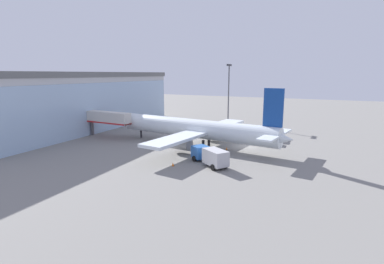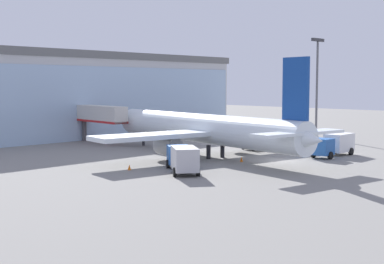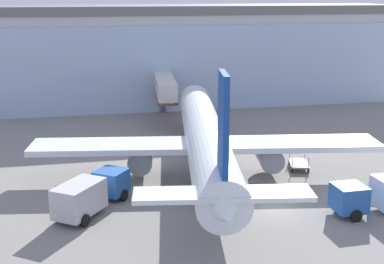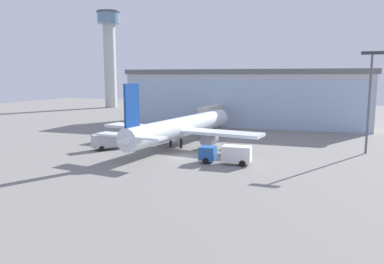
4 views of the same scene
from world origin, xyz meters
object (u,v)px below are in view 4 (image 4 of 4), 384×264
object	(u,v)px
jet_bridge	(212,112)
apron_light_mast	(370,93)
airplane	(181,127)
safety_cone_nose	(166,150)
catering_truck	(112,140)
baggage_cart	(229,146)
safety_cone_wingtip	(113,142)
control_tower	(110,50)
fuel_truck	(227,154)

from	to	relation	value
jet_bridge	apron_light_mast	size ratio (longest dim) A/B	0.75
airplane	safety_cone_nose	size ratio (longest dim) A/B	66.58
airplane	catering_truck	xyz separation A→B (m)	(-9.96, -6.80, -1.84)
safety_cone_nose	baggage_cart	bearing A→B (deg)	33.52
airplane	catering_truck	distance (m)	12.20
catering_truck	safety_cone_wingtip	bearing A→B (deg)	65.01
jet_bridge	apron_light_mast	world-z (taller)	apron_light_mast
control_tower	safety_cone_nose	bearing A→B (deg)	-51.66
jet_bridge	airplane	world-z (taller)	airplane
jet_bridge	fuel_truck	world-z (taller)	jet_bridge
baggage_cart	fuel_truck	bearing A→B (deg)	-153.62
apron_light_mast	baggage_cart	xyz separation A→B (m)	(-21.47, -4.38, -9.25)
fuel_truck	baggage_cart	bearing A→B (deg)	-80.06
safety_cone_wingtip	baggage_cart	bearing A→B (deg)	5.27
baggage_cart	safety_cone_wingtip	world-z (taller)	baggage_cart
catering_truck	fuel_truck	bearing A→B (deg)	-66.15
catering_truck	safety_cone_nose	bearing A→B (deg)	-51.44
apron_light_mast	safety_cone_nose	world-z (taller)	apron_light_mast
catering_truck	jet_bridge	bearing A→B (deg)	16.05
fuel_truck	jet_bridge	bearing A→B (deg)	-72.42
airplane	fuel_truck	xyz separation A→B (m)	(11.37, -10.56, -1.84)
jet_bridge	control_tower	xyz separation A→B (m)	(-56.54, 45.25, 18.04)
control_tower	fuel_truck	bearing A→B (deg)	-48.17
catering_truck	safety_cone_wingtip	world-z (taller)	catering_truck
apron_light_mast	safety_cone_nose	xyz separation A→B (m)	(-30.52, -10.38, -9.48)
safety_cone_wingtip	jet_bridge	bearing A→B (deg)	62.87
apron_light_mast	fuel_truck	xyz separation A→B (m)	(-18.91, -14.94, -8.28)
jet_bridge	safety_cone_wingtip	distance (m)	26.34
apron_light_mast	safety_cone_nose	bearing A→B (deg)	-161.22
baggage_cart	safety_cone_wingtip	distance (m)	21.77
jet_bridge	baggage_cart	distance (m)	23.63
baggage_cart	safety_cone_wingtip	bearing A→B (deg)	108.02
fuel_truck	control_tower	bearing A→B (deg)	-51.86
safety_cone_wingtip	airplane	bearing A→B (deg)	8.84
jet_bridge	fuel_truck	distance (m)	34.17
safety_cone_wingtip	control_tower	bearing A→B (deg)	123.13
apron_light_mast	airplane	bearing A→B (deg)	-171.77
baggage_cart	catering_truck	bearing A→B (deg)	122.67
apron_light_mast	baggage_cart	bearing A→B (deg)	-168.47
jet_bridge	fuel_truck	size ratio (longest dim) A/B	1.64
catering_truck	airplane	bearing A→B (deg)	-21.85
airplane	safety_cone_wingtip	size ratio (longest dim) A/B	66.58
airplane	jet_bridge	bearing A→B (deg)	9.57
control_tower	fuel_truck	size ratio (longest dim) A/B	4.96
catering_truck	baggage_cart	world-z (taller)	catering_truck
catering_truck	baggage_cart	size ratio (longest dim) A/B	2.36
control_tower	catering_truck	xyz separation A→B (m)	(47.57, -73.23, -20.75)
fuel_truck	baggage_cart	distance (m)	10.91
jet_bridge	safety_cone_nose	distance (m)	27.47
apron_light_mast	airplane	distance (m)	31.26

